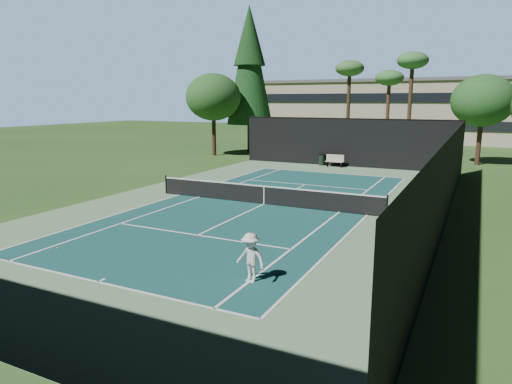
# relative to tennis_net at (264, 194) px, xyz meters

# --- Properties ---
(ground) EXTENTS (160.00, 160.00, 0.00)m
(ground) POSITION_rel_tennis_net_xyz_m (0.00, 0.00, -0.56)
(ground) COLOR #2A501E
(ground) RESTS_ON ground
(apron_slab) EXTENTS (18.00, 32.00, 0.01)m
(apron_slab) POSITION_rel_tennis_net_xyz_m (0.00, 0.00, -0.55)
(apron_slab) COLOR #658E63
(apron_slab) RESTS_ON ground
(court_surface) EXTENTS (10.97, 23.77, 0.01)m
(court_surface) POSITION_rel_tennis_net_xyz_m (0.00, 0.00, -0.55)
(court_surface) COLOR #174C4A
(court_surface) RESTS_ON ground
(court_lines) EXTENTS (11.07, 23.87, 0.01)m
(court_lines) POSITION_rel_tennis_net_xyz_m (0.00, 0.00, -0.54)
(court_lines) COLOR white
(court_lines) RESTS_ON ground
(tennis_net) EXTENTS (12.90, 0.10, 1.10)m
(tennis_net) POSITION_rel_tennis_net_xyz_m (0.00, 0.00, 0.00)
(tennis_net) COLOR black
(tennis_net) RESTS_ON ground
(fence) EXTENTS (18.04, 32.05, 4.03)m
(fence) POSITION_rel_tennis_net_xyz_m (0.00, 0.06, 1.45)
(fence) COLOR black
(fence) RESTS_ON ground
(player) EXTENTS (1.07, 0.72, 1.54)m
(player) POSITION_rel_tennis_net_xyz_m (4.14, -9.78, 0.21)
(player) COLOR white
(player) RESTS_ON ground
(tennis_ball_a) EXTENTS (0.06, 0.06, 0.06)m
(tennis_ball_a) POSITION_rel_tennis_net_xyz_m (-3.76, -10.14, -0.53)
(tennis_ball_a) COLOR #D5EF36
(tennis_ball_a) RESTS_ON ground
(tennis_ball_b) EXTENTS (0.08, 0.08, 0.08)m
(tennis_ball_b) POSITION_rel_tennis_net_xyz_m (0.35, 4.07, -0.52)
(tennis_ball_b) COLOR gold
(tennis_ball_b) RESTS_ON ground
(tennis_ball_c) EXTENTS (0.06, 0.06, 0.06)m
(tennis_ball_c) POSITION_rel_tennis_net_xyz_m (2.90, 1.83, -0.53)
(tennis_ball_c) COLOR #C9DD32
(tennis_ball_c) RESTS_ON ground
(tennis_ball_d) EXTENTS (0.08, 0.08, 0.08)m
(tennis_ball_d) POSITION_rel_tennis_net_xyz_m (-4.28, 3.74, -0.52)
(tennis_ball_d) COLOR #CCDF32
(tennis_ball_d) RESTS_ON ground
(park_bench) EXTENTS (1.50, 0.45, 1.02)m
(park_bench) POSITION_rel_tennis_net_xyz_m (-0.67, 15.32, -0.01)
(park_bench) COLOR #BDB69C
(park_bench) RESTS_ON ground
(trash_bin) EXTENTS (0.56, 0.56, 0.95)m
(trash_bin) POSITION_rel_tennis_net_xyz_m (-1.92, 15.74, -0.08)
(trash_bin) COLOR black
(trash_bin) RESTS_ON ground
(pine_tree) EXTENTS (4.80, 4.80, 15.00)m
(pine_tree) POSITION_rel_tennis_net_xyz_m (-12.00, 22.00, 9.00)
(pine_tree) COLOR #47321E
(pine_tree) RESTS_ON ground
(palm_a) EXTENTS (2.80, 2.80, 9.32)m
(palm_a) POSITION_rel_tennis_net_xyz_m (-2.00, 24.00, 7.63)
(palm_a) COLOR #402E1B
(palm_a) RESTS_ON ground
(palm_b) EXTENTS (2.80, 2.80, 8.42)m
(palm_b) POSITION_rel_tennis_net_xyz_m (1.50, 26.00, 6.80)
(palm_b) COLOR #4E3221
(palm_b) RESTS_ON ground
(palm_c) EXTENTS (2.80, 2.80, 9.77)m
(palm_c) POSITION_rel_tennis_net_xyz_m (4.00, 23.00, 8.05)
(palm_c) COLOR #432E1C
(palm_c) RESTS_ON ground
(decid_tree_a) EXTENTS (5.12, 5.12, 7.62)m
(decid_tree_a) POSITION_rel_tennis_net_xyz_m (10.00, 22.00, 4.86)
(decid_tree_a) COLOR #452A1D
(decid_tree_a) RESTS_ON ground
(decid_tree_c) EXTENTS (5.44, 5.44, 8.09)m
(decid_tree_c) POSITION_rel_tennis_net_xyz_m (-14.00, 18.00, 5.21)
(decid_tree_c) COLOR #40291B
(decid_tree_c) RESTS_ON ground
(campus_building) EXTENTS (40.50, 12.50, 8.30)m
(campus_building) POSITION_rel_tennis_net_xyz_m (0.00, 45.98, 3.65)
(campus_building) COLOR #B5A58C
(campus_building) RESTS_ON ground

